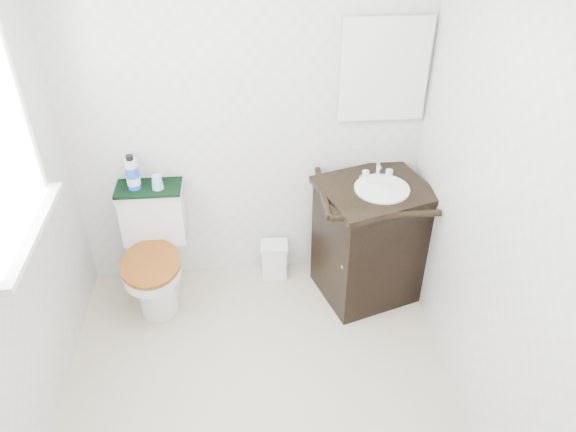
{
  "coord_description": "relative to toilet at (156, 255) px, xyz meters",
  "views": [
    {
      "loc": [
        -0.01,
        -1.92,
        2.62
      ],
      "look_at": [
        0.22,
        0.75,
        0.75
      ],
      "focal_mm": 35.0,
      "sensor_mm": 36.0,
      "label": 1
    }
  ],
  "objects": [
    {
      "name": "floor",
      "position": [
        0.62,
        -0.97,
        -0.34
      ],
      "size": [
        2.4,
        2.4,
        0.0
      ],
      "primitive_type": "plane",
      "color": "beige",
      "rests_on": "ground"
    },
    {
      "name": "wall_back",
      "position": [
        0.62,
        0.23,
        0.86
      ],
      "size": [
        2.4,
        0.0,
        2.4
      ],
      "primitive_type": "plane",
      "rotation": [
        1.57,
        0.0,
        0.0
      ],
      "color": "silver",
      "rests_on": "ground"
    },
    {
      "name": "wall_right",
      "position": [
        1.72,
        -0.97,
        0.86
      ],
      "size": [
        0.0,
        2.4,
        2.4
      ],
      "primitive_type": "plane",
      "rotation": [
        1.57,
        0.0,
        -1.57
      ],
      "color": "silver",
      "rests_on": "ground"
    },
    {
      "name": "mirror",
      "position": [
        1.44,
        0.21,
        1.11
      ],
      "size": [
        0.5,
        0.02,
        0.6
      ],
      "primitive_type": "cube",
      "color": "silver",
      "rests_on": "wall_back"
    },
    {
      "name": "toilet",
      "position": [
        0.0,
        0.0,
        0.0
      ],
      "size": [
        0.41,
        0.63,
        0.76
      ],
      "color": "white",
      "rests_on": "floor"
    },
    {
      "name": "vanity",
      "position": [
        1.39,
        -0.07,
        0.09
      ],
      "size": [
        0.78,
        0.72,
        0.92
      ],
      "color": "black",
      "rests_on": "floor"
    },
    {
      "name": "trash_bin",
      "position": [
        0.77,
        0.13,
        -0.2
      ],
      "size": [
        0.19,
        0.16,
        0.27
      ],
      "color": "white",
      "rests_on": "floor"
    },
    {
      "name": "towel",
      "position": [
        -0.0,
        0.12,
        0.43
      ],
      "size": [
        0.4,
        0.22,
        0.02
      ],
      "primitive_type": "cube",
      "color": "black",
      "rests_on": "toilet"
    },
    {
      "name": "mouthwash_bottle",
      "position": [
        -0.08,
        0.11,
        0.55
      ],
      "size": [
        0.08,
        0.08,
        0.23
      ],
      "color": "blue",
      "rests_on": "towel"
    },
    {
      "name": "cup",
      "position": [
        0.06,
        0.1,
        0.49
      ],
      "size": [
        0.07,
        0.07,
        0.09
      ],
      "primitive_type": "cone",
      "color": "#89C1E1",
      "rests_on": "towel"
    },
    {
      "name": "soap_bar",
      "position": [
        1.34,
        0.05,
        0.49
      ],
      "size": [
        0.07,
        0.04,
        0.02
      ],
      "primitive_type": "ellipsoid",
      "color": "#196F7A",
      "rests_on": "vanity"
    }
  ]
}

